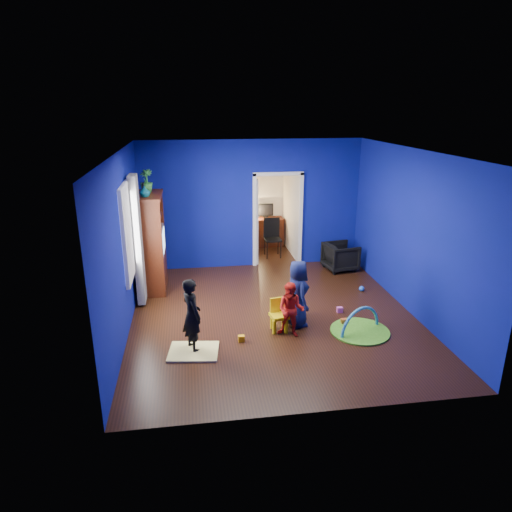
{
  "coord_description": "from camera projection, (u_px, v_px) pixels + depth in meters",
  "views": [
    {
      "loc": [
        -1.4,
        -7.32,
        3.63
      ],
      "look_at": [
        -0.25,
        0.4,
        1.01
      ],
      "focal_mm": 32.0,
      "sensor_mm": 36.0,
      "label": 1
    }
  ],
  "objects": [
    {
      "name": "alcove",
      "position": [
        271.0,
        205.0,
        11.3
      ],
      "size": [
        1.0,
        1.75,
        2.5
      ],
      "primitive_type": null,
      "color": "silver",
      "rests_on": "floor"
    },
    {
      "name": "hopper_ball",
      "position": [
        291.0,
        308.0,
        8.05
      ],
      "size": [
        0.42,
        0.42,
        0.42
      ],
      "primitive_type": "sphere",
      "color": "yellow",
      "rests_on": "floor"
    },
    {
      "name": "floor",
      "position": [
        273.0,
        316.0,
        8.22
      ],
      "size": [
        5.0,
        5.5,
        0.01
      ],
      "primitive_type": "cube",
      "color": "black",
      "rests_on": "ground"
    },
    {
      "name": "folding_chair",
      "position": [
        273.0,
        239.0,
        11.25
      ],
      "size": [
        0.4,
        0.4,
        0.92
      ],
      "primitive_type": "cube",
      "color": "black",
      "rests_on": "floor"
    },
    {
      "name": "book_shelf",
      "position": [
        266.0,
        169.0,
        11.76
      ],
      "size": [
        0.88,
        0.24,
        0.04
      ],
      "primitive_type": "cube",
      "color": "white",
      "rests_on": "study_desk"
    },
    {
      "name": "ceiling",
      "position": [
        275.0,
        151.0,
        7.3
      ],
      "size": [
        5.0,
        5.5,
        0.01
      ],
      "primitive_type": "cube",
      "color": "white",
      "rests_on": "wall_back"
    },
    {
      "name": "tv_armoire",
      "position": [
        150.0,
        242.0,
        9.16
      ],
      "size": [
        0.58,
        1.14,
        1.96
      ],
      "primitive_type": "cube",
      "color": "#3F110A",
      "rests_on": "floor"
    },
    {
      "name": "toy_1",
      "position": [
        362.0,
        288.0,
        9.28
      ],
      "size": [
        0.11,
        0.11,
        0.11
      ],
      "primitive_type": "sphere",
      "color": "blue",
      "rests_on": "floor"
    },
    {
      "name": "doorway",
      "position": [
        277.0,
        221.0,
        10.55
      ],
      "size": [
        1.16,
        0.1,
        2.1
      ],
      "primitive_type": "cube",
      "color": "white",
      "rests_on": "floor"
    },
    {
      "name": "toy_2",
      "position": [
        241.0,
        338.0,
        7.31
      ],
      "size": [
        0.1,
        0.08,
        0.1
      ],
      "primitive_type": "cube",
      "color": "#F1A00C",
      "rests_on": "floor"
    },
    {
      "name": "wall_right",
      "position": [
        412.0,
        233.0,
        8.11
      ],
      "size": [
        0.02,
        5.5,
        2.9
      ],
      "primitive_type": "cube",
      "color": "navy",
      "rests_on": "floor"
    },
    {
      "name": "toy_0",
      "position": [
        344.0,
        322.0,
        7.88
      ],
      "size": [
        0.1,
        0.08,
        0.1
      ],
      "primitive_type": "cube",
      "color": "#D65A23",
      "rests_on": "floor"
    },
    {
      "name": "child_black",
      "position": [
        192.0,
        315.0,
        6.91
      ],
      "size": [
        0.43,
        0.5,
        1.17
      ],
      "primitive_type": "imported",
      "rotation": [
        0.0,
        0.0,
        2.01
      ],
      "color": "black",
      "rests_on": "floor"
    },
    {
      "name": "desk_lamp",
      "position": [
        256.0,
        211.0,
        12.02
      ],
      "size": [
        0.14,
        0.14,
        0.14
      ],
      "primitive_type": "sphere",
      "color": "#FFD88C",
      "rests_on": "study_desk"
    },
    {
      "name": "window_left",
      "position": [
        126.0,
        233.0,
        7.71
      ],
      "size": [
        0.03,
        0.95,
        1.55
      ],
      "primitive_type": "cube",
      "color": "white",
      "rests_on": "wall_left"
    },
    {
      "name": "desk_monitor",
      "position": [
        266.0,
        210.0,
        12.11
      ],
      "size": [
        0.4,
        0.05,
        0.32
      ],
      "primitive_type": "cube",
      "color": "black",
      "rests_on": "study_desk"
    },
    {
      "name": "kid_chair",
      "position": [
        279.0,
        317.0,
        7.6
      ],
      "size": [
        0.33,
        0.33,
        0.5
      ],
      "primitive_type": "cube",
      "rotation": [
        0.0,
        0.0,
        0.19
      ],
      "color": "yellow",
      "rests_on": "floor"
    },
    {
      "name": "toy_arch",
      "position": [
        360.0,
        331.0,
        7.62
      ],
      "size": [
        0.81,
        0.42,
        0.88
      ],
      "primitive_type": "torus",
      "rotation": [
        1.57,
        0.0,
        0.45
      ],
      "color": "#3F8CD8",
      "rests_on": "floor"
    },
    {
      "name": "vase",
      "position": [
        145.0,
        192.0,
        8.53
      ],
      "size": [
        0.26,
        0.26,
        0.21
      ],
      "primitive_type": "imported",
      "rotation": [
        0.0,
        0.0,
        -0.4
      ],
      "color": "#0C5760",
      "rests_on": "tv_armoire"
    },
    {
      "name": "crt_tv",
      "position": [
        152.0,
        240.0,
        9.15
      ],
      "size": [
        0.46,
        0.7,
        0.54
      ],
      "primitive_type": "cube",
      "color": "silver",
      "rests_on": "tv_armoire"
    },
    {
      "name": "wall_front",
      "position": [
        319.0,
        305.0,
        5.18
      ],
      "size": [
        5.0,
        0.02,
        2.9
      ],
      "primitive_type": "cube",
      "color": "navy",
      "rests_on": "floor"
    },
    {
      "name": "child_navy",
      "position": [
        298.0,
        293.0,
        7.7
      ],
      "size": [
        0.45,
        0.62,
        1.16
      ],
      "primitive_type": "imported",
      "rotation": [
        0.0,
        0.0,
        1.72
      ],
      "color": "#0E0F35",
      "rests_on": "floor"
    },
    {
      "name": "armchair",
      "position": [
        341.0,
        257.0,
        10.4
      ],
      "size": [
        0.79,
        0.77,
        0.63
      ],
      "primitive_type": "imported",
      "rotation": [
        0.0,
        0.0,
        1.73
      ],
      "color": "black",
      "rests_on": "floor"
    },
    {
      "name": "curtain",
      "position": [
        138.0,
        241.0,
        8.33
      ],
      "size": [
        0.14,
        0.42,
        2.4
      ],
      "primitive_type": "cube",
      "color": "slate",
      "rests_on": "floor"
    },
    {
      "name": "toddler_red",
      "position": [
        291.0,
        310.0,
        7.37
      ],
      "size": [
        0.55,
        0.5,
        0.92
      ],
      "primitive_type": "imported",
      "rotation": [
        0.0,
        0.0,
        -0.43
      ],
      "color": "red",
      "rests_on": "floor"
    },
    {
      "name": "yellow_blanket",
      "position": [
        194.0,
        351.0,
        7.0
      ],
      "size": [
        0.82,
        0.7,
        0.03
      ],
      "primitive_type": "cube",
      "rotation": [
        0.0,
        0.0,
        -0.13
      ],
      "color": "#F2E07A",
      "rests_on": "floor"
    },
    {
      "name": "toy_4",
      "position": [
        340.0,
        310.0,
        8.33
      ],
      "size": [
        0.1,
        0.08,
        0.1
      ],
      "primitive_type": "cube",
      "color": "#CB4C9F",
      "rests_on": "floor"
    },
    {
      "name": "toy_3",
      "position": [
        296.0,
        296.0,
        8.93
      ],
      "size": [
        0.11,
        0.11,
        0.11
      ],
      "primitive_type": "sphere",
      "color": "green",
      "rests_on": "floor"
    },
    {
      "name": "wall_back",
      "position": [
        252.0,
        205.0,
        10.34
      ],
      "size": [
        5.0,
        0.02,
        2.9
      ],
      "primitive_type": "cube",
      "color": "navy",
      "rests_on": "floor"
    },
    {
      "name": "study_desk",
      "position": [
        266.0,
        232.0,
        12.18
      ],
      "size": [
        0.88,
        0.44,
        0.75
      ],
      "primitive_type": "cube",
      "color": "#3D140A",
      "rests_on": "floor"
    },
    {
      "name": "wall_left",
      "position": [
        123.0,
        245.0,
        7.41
      ],
      "size": [
        0.02,
        5.5,
        2.9
      ],
      "primitive_type": "cube",
      "color": "navy",
      "rests_on": "floor"
    },
    {
      "name": "potted_plant",
      "position": [
        146.0,
        181.0,
        8.98
      ],
      "size": [
        0.32,
        0.32,
        0.45
      ],
      "primitive_type": "imported",
      "rotation": [
        0.0,
        0.0,
        -0.33
      ],
      "color": "green",
      "rests_on": "tv_armoire"
    },
    {
      "name": "play_mat",
      "position": [
        360.0,
        331.0,
        7.63
      ],
      "size": [
        0.98,
        0.98,
        0.03
      ],
      "primitive_type": "cylinder",
      "color": "#4DAA26",
      "rests_on": "floor"
    }
  ]
}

